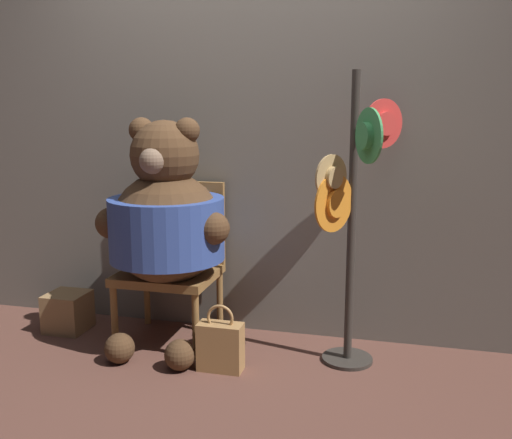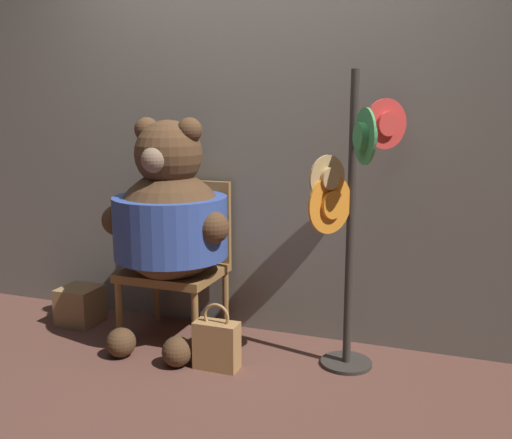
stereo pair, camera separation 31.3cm
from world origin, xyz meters
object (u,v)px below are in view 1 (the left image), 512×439
handbag_on_ground (220,346)px  chair (174,257)px  teddy_bear (166,221)px  hat_display_rack (353,203)px

handbag_on_ground → chair: bearing=136.5°
chair → teddy_bear: (0.03, -0.17, 0.26)m
teddy_bear → hat_display_rack: bearing=0.4°
teddy_bear → hat_display_rack: size_ratio=0.85×
teddy_bear → handbag_on_ground: size_ratio=3.64×
handbag_on_ground → teddy_bear: bearing=149.5°
teddy_bear → handbag_on_ground: bearing=-30.5°
teddy_bear → hat_display_rack: 1.06m
hat_display_rack → handbag_on_ground: bearing=-160.3°
teddy_bear → hat_display_rack: (1.05, 0.01, 0.15)m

